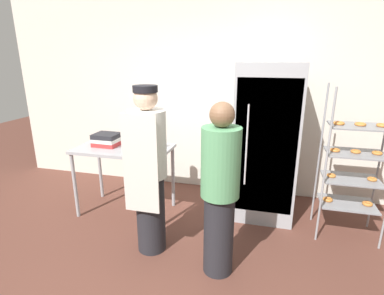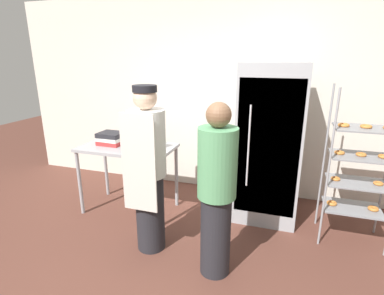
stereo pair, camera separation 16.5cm
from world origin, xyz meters
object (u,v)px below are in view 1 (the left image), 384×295
object	(u,v)px
refrigerator	(266,143)
baking_rack	(353,165)
blender_pitcher	(150,135)
binder_stack	(107,140)
person_customer	(220,191)
donut_box	(143,148)
person_baker	(149,170)

from	to	relation	value
refrigerator	baking_rack	xyz separation A→B (m)	(0.92, -0.24, -0.11)
blender_pitcher	binder_stack	distance (m)	0.54
refrigerator	person_customer	world-z (taller)	refrigerator
donut_box	person_baker	xyz separation A→B (m)	(0.31, -0.58, -0.03)
person_customer	binder_stack	bearing A→B (deg)	151.82
blender_pitcher	person_customer	xyz separation A→B (m)	(1.05, -1.00, -0.19)
person_baker	person_customer	bearing A→B (deg)	-11.99
blender_pitcher	person_baker	xyz separation A→B (m)	(0.32, -0.84, -0.12)
refrigerator	person_baker	distance (m)	1.51
blender_pitcher	binder_stack	bearing A→B (deg)	-163.12
baking_rack	person_customer	size ratio (longest dim) A/B	1.04
donut_box	binder_stack	distance (m)	0.54
binder_stack	person_customer	distance (m)	1.78
binder_stack	blender_pitcher	bearing A→B (deg)	16.88
refrigerator	blender_pitcher	world-z (taller)	refrigerator
donut_box	blender_pitcher	distance (m)	0.28
person_baker	person_customer	world-z (taller)	person_baker
donut_box	binder_stack	xyz separation A→B (m)	(-0.53, 0.11, 0.03)
refrigerator	person_customer	bearing A→B (deg)	-106.17
blender_pitcher	baking_rack	bearing A→B (deg)	-0.73
baking_rack	binder_stack	xyz separation A→B (m)	(-2.84, -0.13, 0.11)
person_customer	blender_pitcher	bearing A→B (deg)	136.46
binder_stack	person_customer	size ratio (longest dim) A/B	0.20
donut_box	refrigerator	bearing A→B (deg)	18.93
person_baker	person_customer	distance (m)	0.74
donut_box	binder_stack	world-z (taller)	donut_box
binder_stack	person_baker	size ratio (longest dim) A/B	0.19
blender_pitcher	binder_stack	xyz separation A→B (m)	(-0.52, -0.16, -0.06)
person_baker	baking_rack	bearing A→B (deg)	22.14
refrigerator	person_baker	world-z (taller)	refrigerator
person_baker	person_customer	xyz separation A→B (m)	(0.73, -0.15, -0.07)
refrigerator	donut_box	xyz separation A→B (m)	(-1.39, -0.48, -0.03)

